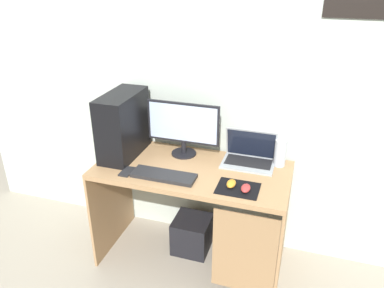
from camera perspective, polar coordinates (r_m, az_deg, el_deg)
ground_plane at (r=3.01m, az=0.00°, el=-16.70°), size 8.00×8.00×0.00m
wall_back at (r=2.67m, az=2.41°, el=9.79°), size 4.00×0.05×2.60m
desk at (r=2.63m, az=0.28°, el=-7.06°), size 1.31×0.63×0.78m
pc_tower at (r=2.69m, az=-10.38°, el=2.86°), size 0.21×0.45×0.46m
monitor at (r=2.64m, az=-1.34°, el=2.58°), size 0.52×0.18×0.40m
laptop at (r=2.63m, az=8.62°, el=-1.89°), size 0.35×0.23×0.23m
speaker at (r=2.61m, az=13.19°, el=-1.31°), size 0.08×0.08×0.19m
keyboard at (r=2.45m, az=-4.30°, el=-4.77°), size 0.42×0.14×0.02m
mousepad at (r=2.35m, az=6.96°, el=-6.67°), size 0.26×0.20×0.00m
mouse_left at (r=2.35m, az=5.95°, el=-5.97°), size 0.06×0.10×0.03m
mouse_right at (r=2.32m, az=8.13°, el=-6.63°), size 0.06×0.10×0.03m
cell_phone at (r=2.54m, az=-9.80°, el=-4.14°), size 0.07×0.13×0.01m
subwoofer at (r=3.00m, az=0.01°, el=-13.44°), size 0.27×0.27×0.27m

